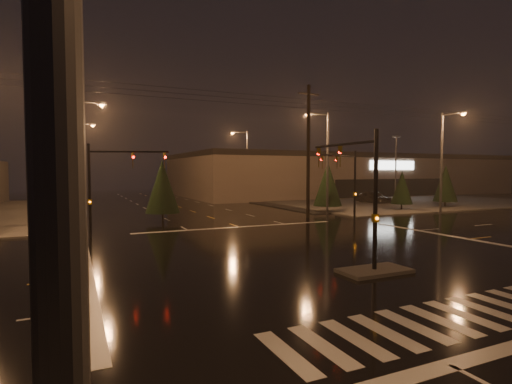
{
  "coord_description": "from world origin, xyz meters",
  "views": [
    {
      "loc": [
        -11.44,
        -16.98,
        4.26
      ],
      "look_at": [
        -1.42,
        4.85,
        3.0
      ],
      "focal_mm": 28.0,
      "sensor_mm": 36.0,
      "label": 1
    }
  ],
  "objects": [
    {
      "name": "sidewalk_ne",
      "position": [
        30.0,
        30.0,
        0.06
      ],
      "size": [
        36.0,
        36.0,
        0.12
      ],
      "primitive_type": "cube",
      "color": "#474540",
      "rests_on": "ground"
    },
    {
      "name": "parking_lot",
      "position": [
        35.0,
        28.0,
        0.04
      ],
      "size": [
        50.0,
        24.0,
        0.08
      ],
      "primitive_type": "cube",
      "color": "black",
      "rests_on": "ground"
    },
    {
      "name": "crosswalk",
      "position": [
        0.0,
        -9.0,
        0.01
      ],
      "size": [
        15.0,
        2.6,
        0.01
      ],
      "primitive_type": "cube",
      "color": "beige",
      "rests_on": "ground"
    },
    {
      "name": "streetlight_6",
      "position": [
        22.0,
        11.18,
        5.8
      ],
      "size": [
        0.32,
        2.77,
        10.0
      ],
      "color": "#38383A",
      "rests_on": "ground"
    },
    {
      "name": "conifer_3",
      "position": [
        -4.54,
        17.2,
        2.96
      ],
      "size": [
        2.89,
        2.89,
        5.22
      ],
      "color": "black",
      "rests_on": "ground"
    },
    {
      "name": "streetlight_2",
      "position": [
        -11.18,
        34.0,
        5.8
      ],
      "size": [
        2.77,
        0.32,
        10.0
      ],
      "color": "#38383A",
      "rests_on": "ground"
    },
    {
      "name": "signal_mast_ne",
      "position": [
        9.5,
        10.14,
        3.79
      ],
      "size": [
        4.84,
        1.86,
        6.0
      ],
      "color": "black",
      "rests_on": "ground"
    },
    {
      "name": "signal_mast_median",
      "position": [
        0.0,
        -3.07,
        3.75
      ],
      "size": [
        0.25,
        4.59,
        6.0
      ],
      "color": "black",
      "rests_on": "ground"
    },
    {
      "name": "conifer_2",
      "position": [
        28.3,
        16.25,
        2.84
      ],
      "size": [
        2.74,
        2.74,
        4.98
      ],
      "color": "black",
      "rests_on": "ground"
    },
    {
      "name": "streetlight_1",
      "position": [
        -11.18,
        18.0,
        5.8
      ],
      "size": [
        2.77,
        0.32,
        10.0
      ],
      "color": "#38383A",
      "rests_on": "ground"
    },
    {
      "name": "ground",
      "position": [
        0.0,
        0.0,
        0.0
      ],
      "size": [
        140.0,
        140.0,
        0.0
      ],
      "primitive_type": "plane",
      "color": "black",
      "rests_on": "ground"
    },
    {
      "name": "median_island",
      "position": [
        0.0,
        -4.0,
        0.07
      ],
      "size": [
        3.0,
        1.6,
        0.15
      ],
      "primitive_type": "cube",
      "color": "#474540",
      "rests_on": "ground"
    },
    {
      "name": "streetlight_3",
      "position": [
        11.18,
        16.0,
        5.8
      ],
      "size": [
        2.77,
        0.32,
        10.0
      ],
      "color": "#38383A",
      "rests_on": "ground"
    },
    {
      "name": "retail_building",
      "position": [
        35.0,
        45.99,
        3.84
      ],
      "size": [
        60.2,
        28.3,
        7.2
      ],
      "color": "#756354",
      "rests_on": "ground"
    },
    {
      "name": "stop_bar_far",
      "position": [
        0.0,
        11.0,
        0.01
      ],
      "size": [
        16.0,
        0.5,
        0.01
      ],
      "primitive_type": "cube",
      "color": "beige",
      "rests_on": "ground"
    },
    {
      "name": "signal_mast_nw",
      "position": [
        -9.5,
        10.14,
        3.79
      ],
      "size": [
        4.84,
        1.86,
        6.0
      ],
      "color": "black",
      "rests_on": "ground"
    },
    {
      "name": "streetlight_4",
      "position": [
        11.18,
        36.0,
        5.8
      ],
      "size": [
        2.77,
        0.32,
        10.0
      ],
      "color": "#38383A",
      "rests_on": "ground"
    },
    {
      "name": "car_parked",
      "position": [
        24.55,
        24.24,
        0.84
      ],
      "size": [
        2.68,
        5.18,
        1.69
      ],
      "primitive_type": "imported",
      "rotation": [
        0.0,
        0.0,
        0.14
      ],
      "color": "black",
      "rests_on": "ground"
    },
    {
      "name": "utility_pole_1",
      "position": [
        8.0,
        14.0,
        6.13
      ],
      "size": [
        2.2,
        0.32,
        12.0
      ],
      "color": "black",
      "rests_on": "ground"
    },
    {
      "name": "conifer_1",
      "position": [
        21.02,
        15.72,
        2.49
      ],
      "size": [
        2.29,
        2.29,
        4.28
      ],
      "color": "black",
      "rests_on": "ground"
    },
    {
      "name": "conifer_0",
      "position": [
        12.32,
        17.12,
        2.97
      ],
      "size": [
        2.9,
        2.9,
        5.24
      ],
      "color": "black",
      "rests_on": "ground"
    }
  ]
}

